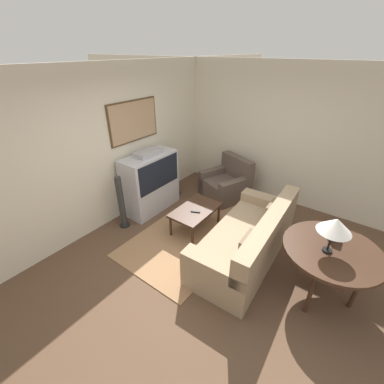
% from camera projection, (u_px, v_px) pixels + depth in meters
% --- Properties ---
extents(ground_plane, '(12.00, 12.00, 0.00)m').
position_uv_depth(ground_plane, '(206.00, 266.00, 3.85)').
color(ground_plane, brown).
extents(wall_back, '(12.00, 0.10, 2.70)m').
position_uv_depth(wall_back, '(103.00, 151.00, 4.30)').
color(wall_back, beige).
rests_on(wall_back, ground_plane).
extents(wall_right, '(0.06, 12.00, 2.70)m').
position_uv_depth(wall_right, '(283.00, 136.00, 5.02)').
color(wall_right, beige).
rests_on(wall_right, ground_plane).
extents(area_rug, '(2.53, 1.49, 0.01)m').
position_uv_depth(area_rug, '(193.00, 233.00, 4.52)').
color(area_rug, '#99704C').
rests_on(area_rug, ground_plane).
extents(tv, '(1.12, 0.52, 1.23)m').
position_uv_depth(tv, '(151.00, 182.00, 4.98)').
color(tv, '#B7B7BC').
rests_on(tv, ground_plane).
extents(couch, '(2.14, 1.02, 0.87)m').
position_uv_depth(couch, '(248.00, 241.00, 3.90)').
color(couch, '#9E8466').
rests_on(couch, ground_plane).
extents(armchair, '(1.06, 1.09, 0.86)m').
position_uv_depth(armchair, '(226.00, 184.00, 5.54)').
color(armchair, brown).
rests_on(armchair, ground_plane).
extents(coffee_table, '(0.91, 0.56, 0.42)m').
position_uv_depth(coffee_table, '(196.00, 211.00, 4.47)').
color(coffee_table, '#3D2619').
rests_on(coffee_table, ground_plane).
extents(console_table, '(1.15, 1.15, 0.76)m').
position_uv_depth(console_table, '(332.00, 253.00, 3.11)').
color(console_table, '#3D2619').
rests_on(console_table, ground_plane).
extents(table_lamp, '(0.38, 0.38, 0.47)m').
position_uv_depth(table_lamp, '(335.00, 226.00, 2.86)').
color(table_lamp, black).
rests_on(table_lamp, console_table).
extents(mantel_clock, '(0.16, 0.10, 0.17)m').
position_uv_depth(mantel_clock, '(334.00, 232.00, 3.22)').
color(mantel_clock, black).
rests_on(mantel_clock, console_table).
extents(remote, '(0.11, 0.16, 0.02)m').
position_uv_depth(remote, '(195.00, 211.00, 4.36)').
color(remote, black).
rests_on(remote, coffee_table).
extents(speaker_tower_left, '(0.19, 0.19, 0.99)m').
position_uv_depth(speaker_tower_left, '(121.00, 204.00, 4.51)').
color(speaker_tower_left, black).
rests_on(speaker_tower_left, ground_plane).
extents(speaker_tower_right, '(0.19, 0.19, 0.99)m').
position_uv_depth(speaker_tower_right, '(176.00, 174.00, 5.56)').
color(speaker_tower_right, black).
rests_on(speaker_tower_right, ground_plane).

